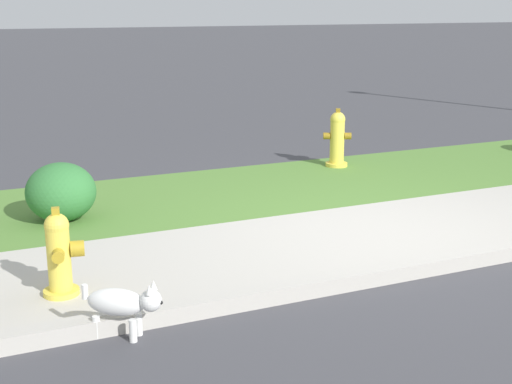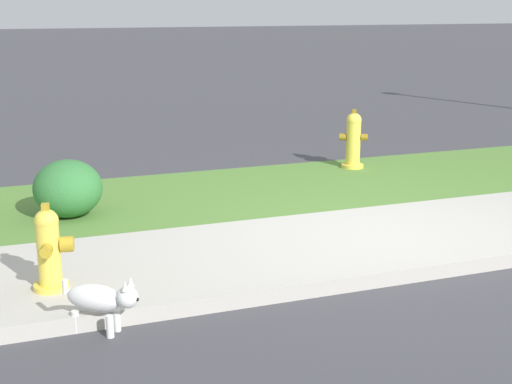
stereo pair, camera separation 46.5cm
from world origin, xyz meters
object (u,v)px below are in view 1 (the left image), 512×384
object	(u,v)px
small_white_dog	(122,304)
shrub_bush_far_verge	(61,192)
fire_hydrant_mid_block	(60,254)
fire_hydrant_by_grass_verge	(337,139)

from	to	relation	value
small_white_dog	shrub_bush_far_verge	world-z (taller)	shrub_bush_far_verge
fire_hydrant_mid_block	shrub_bush_far_verge	world-z (taller)	fire_hydrant_mid_block
small_white_dog	fire_hydrant_by_grass_verge	bearing A→B (deg)	81.08
small_white_dog	shrub_bush_far_verge	distance (m)	2.81
small_white_dog	shrub_bush_far_verge	bearing A→B (deg)	124.72
fire_hydrant_mid_block	fire_hydrant_by_grass_verge	bearing A→B (deg)	135.83
fire_hydrant_by_grass_verge	shrub_bush_far_verge	size ratio (longest dim) A/B	1.12
fire_hydrant_by_grass_verge	small_white_dog	distance (m)	5.42
fire_hydrant_by_grass_verge	shrub_bush_far_verge	world-z (taller)	fire_hydrant_by_grass_verge
fire_hydrant_mid_block	small_white_dog	distance (m)	0.90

